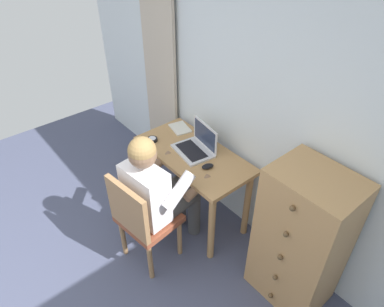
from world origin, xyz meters
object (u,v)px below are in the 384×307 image
(desk, at_px, (193,165))
(person_seated, at_px, (158,189))
(chair, at_px, (142,218))
(laptop, at_px, (197,145))
(dresser, at_px, (301,240))
(desk_clock, at_px, (152,140))
(computer_mouse, at_px, (208,166))
(notebook_pad, at_px, (180,128))

(desk, distance_m, person_seated, 0.47)
(chair, relative_size, laptop, 2.34)
(dresser, xyz_separation_m, person_seated, (-0.96, -0.51, 0.10))
(person_seated, bearing_deg, chair, -83.94)
(chair, distance_m, desk_clock, 0.73)
(laptop, xyz_separation_m, desk_clock, (-0.36, -0.21, -0.04))
(person_seated, height_order, computer_mouse, person_seated)
(person_seated, bearing_deg, desk, 104.58)
(person_seated, height_order, laptop, person_seated)
(desk, relative_size, desk_clock, 11.70)
(person_seated, distance_m, laptop, 0.52)
(laptop, relative_size, notebook_pad, 1.78)
(dresser, relative_size, chair, 1.30)
(desk_clock, relative_size, notebook_pad, 0.43)
(person_seated, xyz_separation_m, computer_mouse, (0.11, 0.41, 0.08))
(desk, xyz_separation_m, chair, (0.14, -0.63, -0.11))
(dresser, distance_m, notebook_pad, 1.45)
(chair, bearing_deg, person_seated, 96.06)
(desk, height_order, person_seated, person_seated)
(laptop, bearing_deg, desk, -76.99)
(dresser, distance_m, computer_mouse, 0.87)
(computer_mouse, xyz_separation_m, desk_clock, (-0.59, -0.12, -0.00))
(dresser, height_order, desk_clock, dresser)
(computer_mouse, bearing_deg, notebook_pad, 177.92)
(desk, height_order, computer_mouse, computer_mouse)
(laptop, xyz_separation_m, computer_mouse, (0.23, -0.09, -0.04))
(person_seated, bearing_deg, notebook_pad, 129.11)
(chair, bearing_deg, computer_mouse, 81.62)
(desk, distance_m, computer_mouse, 0.27)
(laptop, relative_size, computer_mouse, 3.74)
(laptop, relative_size, desk_clock, 4.15)
(desk, relative_size, computer_mouse, 10.53)
(desk_clock, bearing_deg, person_seated, -30.48)
(person_seated, xyz_separation_m, notebook_pad, (-0.48, 0.60, 0.07))
(desk, bearing_deg, person_seated, -75.42)
(chair, xyz_separation_m, desk_clock, (-0.50, 0.47, 0.26))
(dresser, bearing_deg, laptop, -178.92)
(laptop, distance_m, desk_clock, 0.42)
(dresser, height_order, notebook_pad, dresser)
(chair, xyz_separation_m, person_seated, (-0.02, 0.18, 0.18))
(laptop, height_order, notebook_pad, laptop)
(dresser, bearing_deg, person_seated, -151.67)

